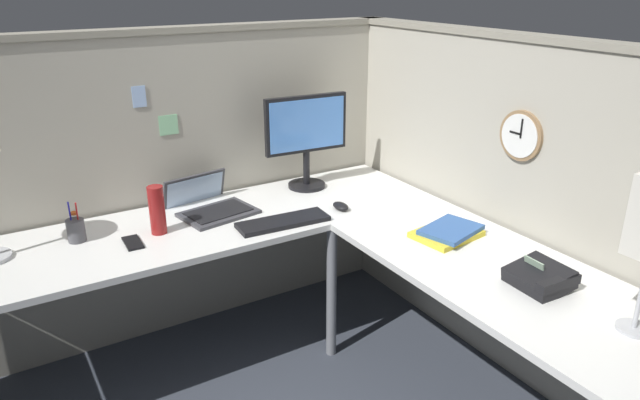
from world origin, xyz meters
TOP-DOWN VIEW (x-y plane):
  - ground_plane at (0.00, 0.00)m, footprint 6.80×6.80m
  - cubicle_wall_back at (-0.36, 0.87)m, footprint 2.57×0.12m
  - cubicle_wall_right at (0.87, -0.27)m, footprint 0.12×2.37m
  - desk at (-0.15, -0.05)m, footprint 2.35×2.15m
  - monitor at (0.30, 0.64)m, footprint 0.46×0.20m
  - laptop at (-0.28, 0.61)m, footprint 0.40×0.43m
  - keyboard at (-0.05, 0.26)m, footprint 0.44×0.17m
  - computer_mouse at (0.28, 0.27)m, footprint 0.06×0.10m
  - pen_cup at (-0.89, 0.56)m, footprint 0.08×0.08m
  - cell_phone at (-0.70, 0.41)m, footprint 0.07×0.15m
  - thermos_flask at (-0.57, 0.46)m, footprint 0.07×0.07m
  - office_phone at (0.49, -0.75)m, footprint 0.20×0.22m
  - book_stack at (0.51, -0.24)m, footprint 0.32×0.26m
  - wall_clock at (0.82, -0.32)m, footprint 0.04×0.22m
  - pinned_note_leftmost at (-0.50, 0.82)m, footprint 0.06×0.00m
  - pinned_note_middle at (-0.37, 0.82)m, footprint 0.09×0.00m

SIDE VIEW (x-z plane):
  - ground_plane at x=0.00m, z-range 0.00..0.00m
  - desk at x=-0.15m, z-range 0.27..1.00m
  - cell_phone at x=-0.70m, z-range 0.73..0.74m
  - keyboard at x=-0.05m, z-range 0.73..0.75m
  - computer_mouse at x=0.28m, z-range 0.73..0.76m
  - book_stack at x=0.51m, z-range 0.73..0.77m
  - laptop at x=-0.28m, z-range 0.65..0.86m
  - office_phone at x=0.49m, z-range 0.71..0.82m
  - pen_cup at x=-0.89m, z-range 0.69..0.87m
  - cubicle_wall_back at x=-0.36m, z-range 0.00..1.58m
  - cubicle_wall_right at x=0.87m, z-range 0.00..1.58m
  - thermos_flask at x=-0.57m, z-range 0.73..0.95m
  - monitor at x=0.30m, z-range 0.77..1.27m
  - pinned_note_middle at x=-0.37m, z-range 1.07..1.17m
  - wall_clock at x=0.82m, z-range 1.05..1.27m
  - pinned_note_leftmost at x=-0.50m, z-range 1.23..1.33m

